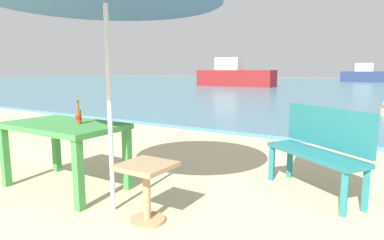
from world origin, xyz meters
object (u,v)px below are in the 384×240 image
Objects in this scene: picnic_table_green at (64,133)px; boat_barge at (368,75)px; side_table_wood at (146,184)px; boat_tanker at (234,76)px; beer_bottle_amber at (78,116)px; bench_teal_center at (319,145)px.

picnic_table_green is 37.75m from boat_barge.
side_table_wood is 0.10× the size of boat_barge.
boat_tanker is at bearing -118.05° from boat_barge.
picnic_table_green is at bearing 172.20° from side_table_wood.
picnic_table_green is at bearing -163.46° from beer_bottle_amber.
beer_bottle_amber is at bearing 168.22° from side_table_wood.
beer_bottle_amber is at bearing 16.54° from picnic_table_green.
boat_tanker is 1.12× the size of boat_barge.
bench_teal_center is at bearing 53.04° from side_table_wood.
boat_tanker reaches higher than side_table_wood.
boat_barge reaches higher than picnic_table_green.
boat_tanker is at bearing 110.00° from beer_bottle_amber.
boat_barge is (0.61, 37.69, -0.05)m from beer_bottle_amber.
boat_tanker reaches higher than beer_bottle_amber.
bench_teal_center is 36.43m from boat_barge.
beer_bottle_amber is 23.10m from boat_tanker.
bench_teal_center is at bearing 29.24° from beer_bottle_amber.
boat_barge reaches higher than beer_bottle_amber.
boat_tanker reaches higher than boat_barge.
side_table_wood is 0.09× the size of boat_tanker.
boat_barge is (-1.71, 36.39, 0.26)m from bench_teal_center.
picnic_table_green is 23.09m from boat_tanker.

